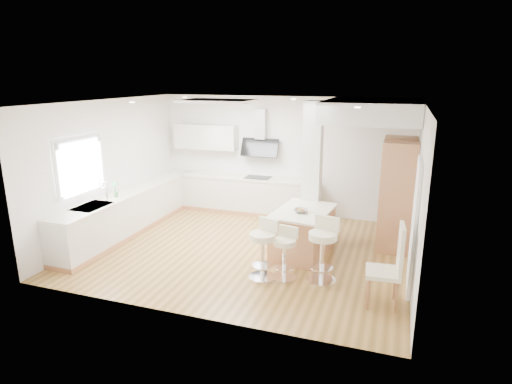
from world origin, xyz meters
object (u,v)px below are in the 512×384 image
at_px(bar_stool_a, 263,246).
at_px(bar_stool_c, 323,246).
at_px(bar_stool_b, 285,250).
at_px(dining_chair, 392,263).
at_px(peninsula, 303,232).

distance_m(bar_stool_a, bar_stool_c, 0.97).
bearing_deg(bar_stool_b, dining_chair, -0.52).
bearing_deg(bar_stool_a, bar_stool_c, 34.22).
xyz_separation_m(peninsula, dining_chair, (1.62, -1.44, 0.23)).
bearing_deg(bar_stool_b, peninsula, 98.63).
height_order(bar_stool_b, dining_chair, dining_chair).
height_order(bar_stool_c, dining_chair, dining_chair).
xyz_separation_m(bar_stool_b, dining_chair, (1.67, -0.35, 0.17)).
bearing_deg(dining_chair, bar_stool_b, 163.61).
distance_m(bar_stool_b, bar_stool_c, 0.62).
relative_size(bar_stool_a, bar_stool_b, 1.14).
bearing_deg(bar_stool_c, bar_stool_a, -155.60).
xyz_separation_m(bar_stool_a, dining_chair, (2.01, -0.25, 0.10)).
distance_m(bar_stool_a, dining_chair, 2.03).
bearing_deg(bar_stool_a, peninsula, 93.40).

